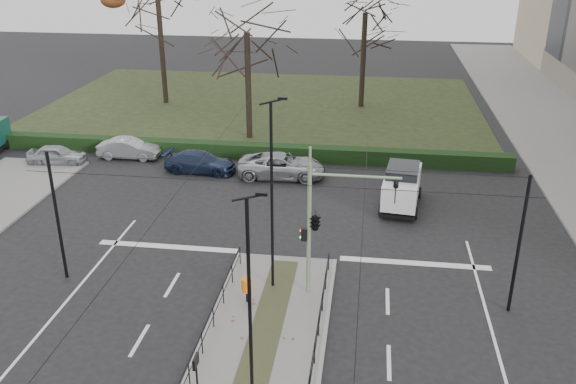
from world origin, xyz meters
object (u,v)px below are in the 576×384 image
litter_bin (247,285)px  info_panel (196,367)px  white_van (402,185)px  streetlamp_median_near (250,309)px  parked_car_second (129,149)px  bare_tree_center (365,20)px  traffic_light (317,220)px  parked_car_third (200,162)px  bare_tree_near (247,40)px  streetlamp_median_far (272,196)px  parked_car_first (57,155)px  parked_car_fourth (282,166)px

litter_bin → info_panel: 6.12m
white_van → streetlamp_median_near: bearing=-106.9°
parked_car_second → bare_tree_center: size_ratio=0.39×
traffic_light → parked_car_third: 16.30m
litter_bin → parked_car_third: bearing=112.4°
litter_bin → info_panel: info_panel is taller
bare_tree_center → bare_tree_near: bare_tree_center is taller
litter_bin → streetlamp_median_near: (1.45, -6.18, 3.13)m
traffic_light → parked_car_second: traffic_light is taller
streetlamp_median_near → bare_tree_near: (-5.68, 28.06, 3.20)m
traffic_light → bare_tree_near: 22.17m
streetlamp_median_near → bare_tree_center: size_ratio=0.72×
parked_car_third → bare_tree_near: size_ratio=0.45×
traffic_light → white_van: (3.88, 9.77, -2.28)m
streetlamp_median_far → bare_tree_near: size_ratio=0.82×
info_panel → parked_car_third: size_ratio=0.41×
streetlamp_median_near → parked_car_second: bearing=119.8°
white_van → parked_car_first: bearing=170.6°
litter_bin → parked_car_second: 20.10m
traffic_light → streetlamp_median_far: bearing=173.5°
parked_car_second → traffic_light: bearing=-138.0°
parked_car_first → parked_car_third: (9.82, -0.07, 0.02)m
parked_car_third → parked_car_fourth: (5.34, -0.19, 0.09)m
litter_bin → parked_car_second: (-11.53, 16.46, -0.23)m
parked_car_first → parked_car_fourth: (15.16, -0.26, 0.10)m
streetlamp_median_near → parked_car_first: bearing=129.7°
traffic_light → parked_car_third: (-8.79, 13.43, -2.87)m
parked_car_second → bare_tree_near: size_ratio=0.41×
litter_bin → parked_car_third: 15.80m
parked_car_first → parked_car_third: bearing=-96.3°
info_panel → parked_car_second: (-11.15, 22.52, -0.94)m
traffic_light → info_panel: (-3.16, -7.24, -1.91)m
litter_bin → parked_car_first: bearing=137.2°
streetlamp_median_near → streetlamp_median_far: streetlamp_median_far is taller
parked_car_fourth → info_panel: bearing=177.4°
traffic_light → white_van: 10.76m
streetlamp_median_far → bare_tree_near: bare_tree_near is taller
streetlamp_median_near → parked_car_first: streetlamp_median_near is taller
traffic_light → parked_car_first: bearing=144.1°
white_van → bare_tree_center: size_ratio=0.44×
parked_car_fourth → white_van: (7.32, -3.46, 0.49)m
parked_car_second → parked_car_fourth: size_ratio=0.76×
parked_car_third → streetlamp_median_far: bearing=-148.6°
white_van → info_panel: bearing=-112.5°
streetlamp_median_far → bare_tree_near: (-5.11, 20.50, 2.84)m
white_van → bare_tree_center: bearing=97.6°
bare_tree_near → bare_tree_center: bearing=51.1°
parked_car_second → white_van: bearing=-108.0°
info_panel → parked_car_third: info_panel is taller
bare_tree_center → streetlamp_median_near: bearing=-93.6°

